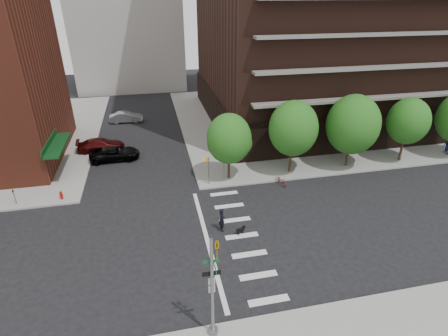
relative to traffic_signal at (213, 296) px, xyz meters
The scene contains 18 objects.
ground 7.98m from the traffic_signal, 86.42° to the left, with size 120.00×120.00×0.00m, color black.
sidewalk_ne 37.51m from the traffic_signal, 55.92° to the left, with size 39.00×33.00×0.15m, color gray.
crosswalk 8.40m from the traffic_signal, 70.35° to the left, with size 3.85×13.00×0.01m.
tree_a 16.66m from the traffic_signal, 74.39° to the left, with size 4.00×4.00×5.90m.
tree_b 19.20m from the traffic_signal, 56.79° to the left, with size 4.50×4.50×6.65m.
tree_c 23.02m from the traffic_signal, 44.16° to the left, with size 5.00×5.00×6.80m.
tree_d 27.63m from the traffic_signal, 35.44° to the left, with size 4.00×4.00×6.20m.
traffic_signal is the anchor object (origin of this frame).
pedestrian_signal 15.69m from the traffic_signal, 79.76° to the left, with size 2.18×0.67×2.60m.
fire_hydrant 18.42m from the traffic_signal, 123.26° to the left, with size 0.24×0.24×0.73m.
parking_meter 20.49m from the traffic_signal, 131.50° to the left, with size 0.10×0.08×1.32m.
parked_car_black 23.49m from the traffic_signal, 105.17° to the left, with size 5.00×2.30×1.39m, color black.
parked_car_maroon 26.42m from the traffic_signal, 107.07° to the left, with size 4.95×2.01×1.44m, color #420B0A.
parked_car_silver 34.81m from the traffic_signal, 98.84° to the left, with size 4.25×1.48×1.40m, color #929598.
scooter 16.71m from the traffic_signal, 57.74° to the left, with size 0.55×1.57×0.83m, color maroon.
dog_walker 8.97m from the traffic_signal, 75.31° to the left, with size 0.44×0.67×1.83m, color black.
dog 8.80m from the traffic_signal, 65.94° to the left, with size 0.70×0.39×0.58m.
pedestrian_far 32.70m from the traffic_signal, 30.03° to the left, with size 0.62×0.80×1.65m, color navy.
Camera 1 is at (-2.52, -19.40, 15.72)m, focal length 28.00 mm.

